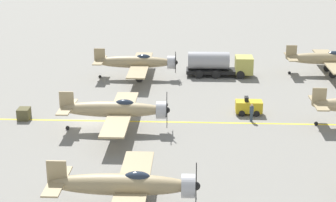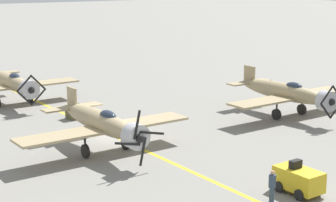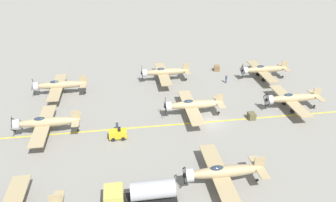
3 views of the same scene
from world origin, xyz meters
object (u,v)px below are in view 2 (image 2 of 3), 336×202
at_px(airplane_mid_center, 103,123).
at_px(ground_crew_walking, 272,185).
at_px(airplane_mid_left, 287,93).
at_px(tow_tractor, 298,179).
at_px(supply_crate_by_tanker, 75,112).
at_px(airplane_near_center, 12,83).

distance_m(airplane_mid_center, ground_crew_walking, 12.82).
distance_m(airplane_mid_center, airplane_mid_left, 17.12).
relative_size(airplane_mid_center, airplane_mid_left, 1.00).
relative_size(airplane_mid_left, tow_tractor, 4.62).
xyz_separation_m(airplane_mid_center, supply_crate_by_tanker, (-2.55, -9.32, -1.46)).
relative_size(ground_crew_walking, supply_crate_by_tanker, 1.31).
xyz_separation_m(airplane_mid_left, ground_crew_walking, (14.15, 12.22, -1.07)).
bearing_deg(supply_crate_by_tanker, ground_crew_walking, 91.12).
height_order(airplane_mid_center, ground_crew_walking, airplane_mid_center).
bearing_deg(tow_tractor, supply_crate_by_tanker, -83.47).
xyz_separation_m(tow_tractor, supply_crate_by_tanker, (2.48, -21.66, -0.24)).
relative_size(airplane_near_center, airplane_mid_center, 1.00).
distance_m(airplane_mid_left, supply_crate_by_tanker, 17.47).
height_order(ground_crew_walking, supply_crate_by_tanker, ground_crew_walking).
bearing_deg(supply_crate_by_tanker, airplane_near_center, -73.71).
bearing_deg(airplane_mid_center, airplane_near_center, -107.54).
bearing_deg(airplane_mid_left, airplane_mid_center, 9.15).
bearing_deg(tow_tractor, airplane_near_center, -80.78).
relative_size(airplane_mid_left, ground_crew_walking, 6.93).
bearing_deg(airplane_near_center, airplane_mid_center, 101.90).
distance_m(airplane_near_center, airplane_mid_left, 24.30).
bearing_deg(airplane_near_center, airplane_mid_left, 146.70).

